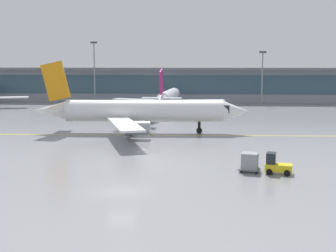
{
  "coord_description": "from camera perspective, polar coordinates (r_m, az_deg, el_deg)",
  "views": [
    {
      "loc": [
        6.55,
        -37.28,
        10.97
      ],
      "look_at": [
        2.68,
        19.32,
        3.0
      ],
      "focal_mm": 48.51,
      "sensor_mm": 36.0,
      "label": 1
    }
  ],
  "objects": [
    {
      "name": "gate_airplane_1",
      "position": [
        108.09,
        0.09,
        3.71
      ],
      "size": [
        27.01,
        29.12,
        9.64
      ],
      "rotation": [
        0.0,
        0.0,
        1.5
      ],
      "color": "silver",
      "rests_on": "ground_plane"
    },
    {
      "name": "cargo_dolly_lead",
      "position": [
        46.56,
        10.24,
        -4.43
      ],
      "size": [
        2.4,
        2.03,
        1.94
      ],
      "rotation": [
        0.0,
        0.0,
        -0.22
      ],
      "color": "#595B60",
      "rests_on": "ground_plane"
    },
    {
      "name": "taxiway_centreline_stripe",
      "position": [
        69.15,
        -3.15,
        -1.14
      ],
      "size": [
        109.95,
        4.14,
        0.01
      ],
      "primitive_type": "cube",
      "rotation": [
        0.0,
        0.0,
        0.03
      ],
      "color": "yellow",
      "rests_on": "ground_plane"
    },
    {
      "name": "apron_light_mast_2",
      "position": [
        120.8,
        11.76,
        6.24
      ],
      "size": [
        1.8,
        0.36,
        13.86
      ],
      "color": "gray",
      "rests_on": "ground_plane"
    },
    {
      "name": "baggage_tug",
      "position": [
        46.39,
        13.46,
        -4.77
      ],
      "size": [
        2.85,
        2.09,
        2.1
      ],
      "rotation": [
        0.0,
        0.0,
        -0.22
      ],
      "color": "yellow",
      "rests_on": "ground_plane"
    },
    {
      "name": "apron_light_mast_1",
      "position": [
        124.4,
        -9.24,
        6.96
      ],
      "size": [
        1.8,
        0.36,
        16.49
      ],
      "color": "gray",
      "rests_on": "ground_plane"
    },
    {
      "name": "terminal_concourse",
      "position": [
        128.67,
        1.0,
        5.3
      ],
      "size": [
        198.56,
        11.0,
        9.6
      ],
      "color": "#8C939E",
      "rests_on": "ground_plane"
    },
    {
      "name": "ground_plane",
      "position": [
        39.41,
        -5.88,
        -8.21
      ],
      "size": [
        400.0,
        400.0,
        0.0
      ],
      "primitive_type": "plane",
      "color": "gray"
    },
    {
      "name": "taxiing_regional_jet",
      "position": [
        70.71,
        -3.33,
        1.82
      ],
      "size": [
        33.95,
        31.59,
        11.25
      ],
      "rotation": [
        0.0,
        0.0,
        0.03
      ],
      "color": "white",
      "rests_on": "ground_plane"
    }
  ]
}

